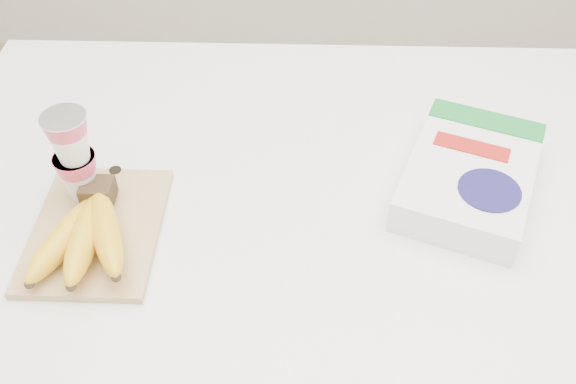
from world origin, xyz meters
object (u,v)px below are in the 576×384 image
Objects in this scene: table at (311,354)px; cereal_box at (470,175)px; yogurt_stack at (73,154)px; bananas at (86,232)px; cutting_board at (97,230)px.

table is 4.04× the size of cereal_box.
cereal_box is (0.61, 0.04, -0.07)m from yogurt_stack.
yogurt_stack is at bearing -175.19° from table.
table is at bearing 21.83° from bananas.
cutting_board is 0.79× the size of cereal_box.
cereal_box is (0.57, 0.11, 0.02)m from cutting_board.
table is at bearing 17.01° from cutting_board.
cutting_board is at bearing -163.36° from table.
table is at bearing -156.12° from cereal_box.
table is 0.64m from bananas.
cereal_box is (0.24, 0.01, 0.52)m from table.
cereal_box is at bearing 14.20° from bananas.
cutting_board is 0.05m from bananas.
cutting_board is (-0.33, -0.10, 0.50)m from table.
cutting_board reaches higher than table.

